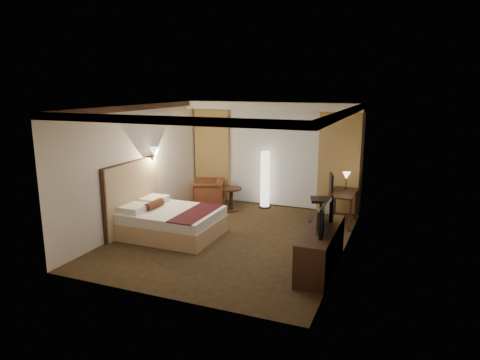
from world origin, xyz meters
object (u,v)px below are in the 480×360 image
at_px(bed, 172,223).
at_px(side_table, 231,199).
at_px(floor_lamp, 265,180).
at_px(desk, 342,208).
at_px(television, 321,211).
at_px(office_chair, 321,198).
at_px(dresser, 321,249).
at_px(armchair, 208,192).

height_order(bed, side_table, side_table).
bearing_deg(bed, floor_lamp, 67.89).
distance_m(desk, television, 2.71).
bearing_deg(television, side_table, 45.77).
height_order(side_table, office_chair, office_chair).
bearing_deg(desk, side_table, 179.80).
bearing_deg(desk, dresser, -88.91).
bearing_deg(side_table, television, -43.64).
bearing_deg(television, dresser, -90.59).
height_order(dresser, television, television).
height_order(side_table, floor_lamp, floor_lamp).
xyz_separation_m(armchair, office_chair, (2.93, -0.06, 0.16)).
bearing_deg(office_chair, armchair, 162.07).
height_order(desk, television, television).
bearing_deg(desk, television, -89.56).
bearing_deg(floor_lamp, dresser, -56.88).
bearing_deg(bed, desk, 33.80).
relative_size(side_table, floor_lamp, 0.40).
height_order(armchair, floor_lamp, floor_lamp).
bearing_deg(floor_lamp, side_table, -138.56).
height_order(floor_lamp, office_chair, floor_lamp).
bearing_deg(armchair, bed, -14.51).
bearing_deg(bed, side_table, 78.61).
distance_m(office_chair, television, 2.67).
distance_m(desk, dresser, 2.63).
distance_m(side_table, dresser, 3.85).
xyz_separation_m(bed, office_chair, (2.70, 2.08, 0.29)).
relative_size(desk, television, 1.02).
xyz_separation_m(floor_lamp, dresser, (2.12, -3.25, -0.38)).
height_order(bed, dresser, dresser).
xyz_separation_m(side_table, floor_lamp, (0.68, 0.60, 0.44)).
xyz_separation_m(bed, floor_lamp, (1.11, 2.74, 0.46)).
distance_m(armchair, office_chair, 2.94).
height_order(bed, television, television).
bearing_deg(floor_lamp, armchair, -155.90).
distance_m(side_table, desk, 2.75).
height_order(armchair, side_table, armchair).
bearing_deg(dresser, desk, 91.09).
relative_size(side_table, dresser, 0.32).
bearing_deg(armchair, floor_lamp, 93.51).
relative_size(side_table, television, 0.55).
xyz_separation_m(floor_lamp, television, (2.09, -3.25, 0.29)).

